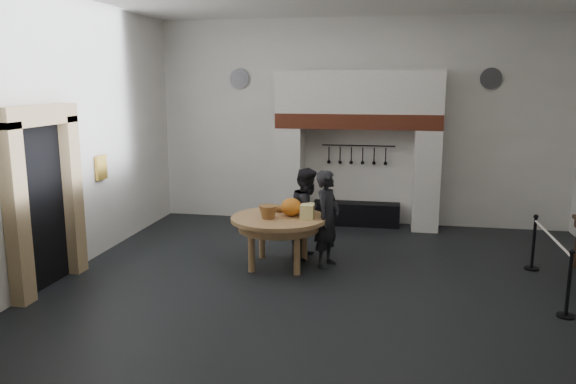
% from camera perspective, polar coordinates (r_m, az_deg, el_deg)
% --- Properties ---
extents(floor, '(9.00, 8.00, 0.02)m').
position_cam_1_polar(floor, '(9.07, 5.25, -9.12)').
color(floor, black).
rests_on(floor, ground).
extents(wall_back, '(9.00, 0.02, 4.50)m').
position_cam_1_polar(wall_back, '(12.53, 7.24, 7.02)').
color(wall_back, white).
rests_on(wall_back, floor).
extents(wall_front, '(9.00, 0.02, 4.50)m').
position_cam_1_polar(wall_front, '(4.63, 0.89, 0.10)').
color(wall_front, white).
rests_on(wall_front, floor).
extents(wall_left, '(0.02, 8.00, 4.50)m').
position_cam_1_polar(wall_left, '(10.03, -21.14, 5.34)').
color(wall_left, white).
rests_on(wall_left, floor).
extents(chimney_pier_left, '(0.55, 0.70, 2.15)m').
position_cam_1_polar(chimney_pier_left, '(12.51, 0.25, 1.67)').
color(chimney_pier_left, silver).
rests_on(chimney_pier_left, floor).
extents(chimney_pier_right, '(0.55, 0.70, 2.15)m').
position_cam_1_polar(chimney_pier_right, '(12.32, 13.86, 1.20)').
color(chimney_pier_right, silver).
rests_on(chimney_pier_right, floor).
extents(hearth_brick_band, '(3.50, 0.72, 0.32)m').
position_cam_1_polar(hearth_brick_band, '(12.18, 7.14, 7.18)').
color(hearth_brick_band, '#9E442B').
rests_on(hearth_brick_band, chimney_pier_left).
extents(chimney_hood, '(3.50, 0.70, 0.90)m').
position_cam_1_polar(chimney_hood, '(12.15, 7.21, 10.05)').
color(chimney_hood, silver).
rests_on(chimney_hood, hearth_brick_band).
extents(iron_range, '(1.90, 0.45, 0.50)m').
position_cam_1_polar(iron_range, '(12.56, 6.94, -2.21)').
color(iron_range, black).
rests_on(iron_range, floor).
extents(utensil_rail, '(1.60, 0.02, 0.02)m').
position_cam_1_polar(utensil_rail, '(12.50, 7.16, 4.70)').
color(utensil_rail, black).
rests_on(utensil_rail, wall_back).
extents(door_recess, '(0.04, 1.10, 2.50)m').
position_cam_1_polar(door_recess, '(9.33, -23.76, -1.47)').
color(door_recess, black).
rests_on(door_recess, floor).
extents(door_jamb_near, '(0.22, 0.30, 2.60)m').
position_cam_1_polar(door_jamb_near, '(8.71, -25.88, -2.15)').
color(door_jamb_near, tan).
rests_on(door_jamb_near, floor).
extents(door_jamb_far, '(0.22, 0.30, 2.60)m').
position_cam_1_polar(door_jamb_far, '(9.84, -21.07, -0.35)').
color(door_jamb_far, tan).
rests_on(door_jamb_far, floor).
extents(door_lintel, '(0.22, 1.70, 0.30)m').
position_cam_1_polar(door_lintel, '(9.10, -23.99, 7.14)').
color(door_lintel, tan).
rests_on(door_lintel, door_jamb_near).
extents(wall_plaque, '(0.05, 0.34, 0.44)m').
position_cam_1_polar(wall_plaque, '(10.76, -18.45, 2.37)').
color(wall_plaque, gold).
rests_on(wall_plaque, wall_left).
extents(work_table, '(1.78, 1.78, 0.07)m').
position_cam_1_polar(work_table, '(9.57, -0.95, -2.72)').
color(work_table, tan).
rests_on(work_table, floor).
extents(pumpkin, '(0.36, 0.36, 0.31)m').
position_cam_1_polar(pumpkin, '(9.59, 0.34, -1.53)').
color(pumpkin, orange).
rests_on(pumpkin, work_table).
extents(cheese_block_big, '(0.22, 0.22, 0.24)m').
position_cam_1_polar(cheese_block_big, '(9.40, 1.97, -2.01)').
color(cheese_block_big, '#F1E490').
rests_on(cheese_block_big, work_table).
extents(cheese_block_small, '(0.18, 0.18, 0.20)m').
position_cam_1_polar(cheese_block_small, '(9.70, 2.12, -1.73)').
color(cheese_block_small, '#E5D089').
rests_on(cheese_block_small, work_table).
extents(wicker_basket, '(0.35, 0.35, 0.22)m').
position_cam_1_polar(wicker_basket, '(9.43, -2.03, -2.04)').
color(wicker_basket, olive).
rests_on(wicker_basket, work_table).
extents(bread_loaf, '(0.31, 0.18, 0.13)m').
position_cam_1_polar(bread_loaf, '(9.90, -1.11, -1.66)').
color(bread_loaf, brown).
rests_on(bread_loaf, work_table).
extents(visitor_near, '(0.56, 0.70, 1.67)m').
position_cam_1_polar(visitor_near, '(9.60, 4.02, -2.74)').
color(visitor_near, black).
rests_on(visitor_near, floor).
extents(visitor_far, '(0.73, 0.88, 1.64)m').
position_cam_1_polar(visitor_far, '(10.04, 2.03, -2.18)').
color(visitor_far, black).
rests_on(visitor_far, floor).
extents(pewter_plate_back_left, '(0.44, 0.03, 0.44)m').
position_cam_1_polar(pewter_plate_back_left, '(12.92, -4.95, 11.40)').
color(pewter_plate_back_left, '#4C4C51').
rests_on(pewter_plate_back_left, wall_back).
extents(pewter_plate_back_right, '(0.44, 0.03, 0.44)m').
position_cam_1_polar(pewter_plate_back_right, '(12.58, 19.93, 10.80)').
color(pewter_plate_back_right, '#4C4C51').
rests_on(pewter_plate_back_right, wall_back).
extents(barrier_post_near, '(0.05, 0.05, 0.90)m').
position_cam_1_polar(barrier_post_near, '(8.51, 26.62, -8.49)').
color(barrier_post_near, black).
rests_on(barrier_post_near, floor).
extents(barrier_post_far, '(0.05, 0.05, 0.90)m').
position_cam_1_polar(barrier_post_far, '(10.36, 23.68, -4.85)').
color(barrier_post_far, black).
rests_on(barrier_post_far, floor).
extents(barrier_rope, '(0.04, 2.00, 0.04)m').
position_cam_1_polar(barrier_rope, '(9.32, 25.21, -4.14)').
color(barrier_rope, white).
rests_on(barrier_rope, barrier_post_near).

